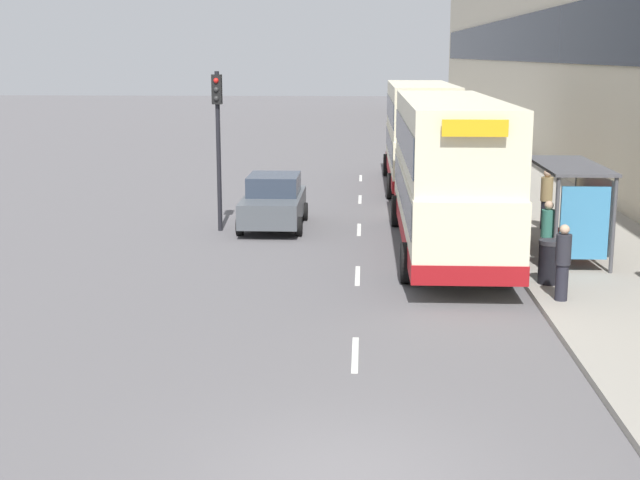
{
  "coord_description": "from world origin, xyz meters",
  "views": [
    {
      "loc": [
        0.12,
        -10.83,
        5.48
      ],
      "look_at": [
        -1.35,
        19.14,
        -0.79
      ],
      "focal_mm": 50.0,
      "sensor_mm": 36.0,
      "label": 1
    }
  ],
  "objects_px": {
    "litter_bin": "(550,262)",
    "pedestrian_2": "(582,214)",
    "double_decker_bus_near": "(448,172)",
    "pedestrian_at_shelter": "(563,262)",
    "traffic_light_far_kerb": "(218,125)",
    "car_0": "(274,202)",
    "double_decker_bus_ahead": "(420,133)",
    "pedestrian_3": "(546,199)",
    "bus_shelter": "(577,194)",
    "pedestrian_1": "(547,235)"
  },
  "relations": [
    {
      "from": "double_decker_bus_ahead",
      "to": "pedestrian_at_shelter",
      "type": "xyz_separation_m",
      "value": [
        2.06,
        -18.09,
        -1.27
      ]
    },
    {
      "from": "pedestrian_at_shelter",
      "to": "pedestrian_3",
      "type": "distance_m",
      "value": 8.39
    },
    {
      "from": "double_decker_bus_near",
      "to": "car_0",
      "type": "xyz_separation_m",
      "value": [
        -5.23,
        3.44,
        -1.44
      ]
    },
    {
      "from": "bus_shelter",
      "to": "pedestrian_3",
      "type": "distance_m",
      "value": 4.11
    },
    {
      "from": "double_decker_bus_near",
      "to": "pedestrian_at_shelter",
      "type": "xyz_separation_m",
      "value": [
        2.05,
        -5.45,
        -1.27
      ]
    },
    {
      "from": "pedestrian_at_shelter",
      "to": "pedestrian_2",
      "type": "xyz_separation_m",
      "value": [
        1.91,
        6.34,
        -0.04
      ]
    },
    {
      "from": "pedestrian_1",
      "to": "pedestrian_2",
      "type": "xyz_separation_m",
      "value": [
        1.66,
        3.43,
        -0.07
      ]
    },
    {
      "from": "pedestrian_3",
      "to": "traffic_light_far_kerb",
      "type": "bearing_deg",
      "value": -179.56
    },
    {
      "from": "car_0",
      "to": "pedestrian_at_shelter",
      "type": "xyz_separation_m",
      "value": [
        7.28,
        -8.89,
        0.17
      ]
    },
    {
      "from": "double_decker_bus_near",
      "to": "car_0",
      "type": "height_order",
      "value": "double_decker_bus_near"
    },
    {
      "from": "pedestrian_2",
      "to": "litter_bin",
      "type": "distance_m",
      "value": 5.22
    },
    {
      "from": "car_0",
      "to": "litter_bin",
      "type": "height_order",
      "value": "car_0"
    },
    {
      "from": "pedestrian_2",
      "to": "traffic_light_far_kerb",
      "type": "bearing_deg",
      "value": 170.16
    },
    {
      "from": "double_decker_bus_ahead",
      "to": "litter_bin",
      "type": "bearing_deg",
      "value": -82.83
    },
    {
      "from": "pedestrian_1",
      "to": "pedestrian_2",
      "type": "height_order",
      "value": "pedestrian_1"
    },
    {
      "from": "double_decker_bus_near",
      "to": "traffic_light_far_kerb",
      "type": "relative_size",
      "value": 2.29
    },
    {
      "from": "bus_shelter",
      "to": "pedestrian_at_shelter",
      "type": "height_order",
      "value": "bus_shelter"
    },
    {
      "from": "pedestrian_at_shelter",
      "to": "litter_bin",
      "type": "distance_m",
      "value": 1.52
    },
    {
      "from": "car_0",
      "to": "pedestrian_2",
      "type": "xyz_separation_m",
      "value": [
        9.19,
        -2.55,
        0.13
      ]
    },
    {
      "from": "bus_shelter",
      "to": "litter_bin",
      "type": "distance_m",
      "value": 3.26
    },
    {
      "from": "litter_bin",
      "to": "traffic_light_far_kerb",
      "type": "relative_size",
      "value": 0.21
    },
    {
      "from": "bus_shelter",
      "to": "double_decker_bus_near",
      "type": "bearing_deg",
      "value": 160.12
    },
    {
      "from": "bus_shelter",
      "to": "double_decker_bus_ahead",
      "type": "bearing_deg",
      "value": 103.46
    },
    {
      "from": "pedestrian_at_shelter",
      "to": "traffic_light_far_kerb",
      "type": "xyz_separation_m",
      "value": [
        -8.92,
        8.22,
        2.33
      ]
    },
    {
      "from": "double_decker_bus_ahead",
      "to": "traffic_light_far_kerb",
      "type": "relative_size",
      "value": 2.09
    },
    {
      "from": "pedestrian_1",
      "to": "pedestrian_3",
      "type": "height_order",
      "value": "pedestrian_3"
    },
    {
      "from": "pedestrian_at_shelter",
      "to": "pedestrian_1",
      "type": "bearing_deg",
      "value": 85.21
    },
    {
      "from": "pedestrian_3",
      "to": "bus_shelter",
      "type": "bearing_deg",
      "value": -90.37
    },
    {
      "from": "bus_shelter",
      "to": "pedestrian_2",
      "type": "height_order",
      "value": "bus_shelter"
    },
    {
      "from": "pedestrian_2",
      "to": "bus_shelter",
      "type": "bearing_deg",
      "value": -107.53
    },
    {
      "from": "pedestrian_at_shelter",
      "to": "litter_bin",
      "type": "bearing_deg",
      "value": 88.88
    },
    {
      "from": "pedestrian_at_shelter",
      "to": "double_decker_bus_near",
      "type": "bearing_deg",
      "value": 110.57
    },
    {
      "from": "litter_bin",
      "to": "pedestrian_at_shelter",
      "type": "bearing_deg",
      "value": -91.12
    },
    {
      "from": "pedestrian_3",
      "to": "litter_bin",
      "type": "height_order",
      "value": "pedestrian_3"
    },
    {
      "from": "double_decker_bus_near",
      "to": "pedestrian_1",
      "type": "relative_size",
      "value": 6.49
    },
    {
      "from": "pedestrian_2",
      "to": "pedestrian_3",
      "type": "height_order",
      "value": "pedestrian_3"
    },
    {
      "from": "bus_shelter",
      "to": "car_0",
      "type": "xyz_separation_m",
      "value": [
        -8.53,
        4.63,
        -1.03
      ]
    },
    {
      "from": "double_decker_bus_ahead",
      "to": "car_0",
      "type": "bearing_deg",
      "value": -119.58
    },
    {
      "from": "litter_bin",
      "to": "pedestrian_2",
      "type": "bearing_deg",
      "value": 68.84
    },
    {
      "from": "pedestrian_2",
      "to": "pedestrian_3",
      "type": "bearing_deg",
      "value": 107.88
    },
    {
      "from": "double_decker_bus_ahead",
      "to": "pedestrian_1",
      "type": "relative_size",
      "value": 5.91
    },
    {
      "from": "double_decker_bus_ahead",
      "to": "pedestrian_at_shelter",
      "type": "bearing_deg",
      "value": -83.51
    },
    {
      "from": "pedestrian_at_shelter",
      "to": "pedestrian_2",
      "type": "bearing_deg",
      "value": 73.25
    },
    {
      "from": "double_decker_bus_ahead",
      "to": "litter_bin",
      "type": "distance_m",
      "value": 16.81
    },
    {
      "from": "pedestrian_1",
      "to": "pedestrian_3",
      "type": "relative_size",
      "value": 0.94
    },
    {
      "from": "pedestrian_3",
      "to": "traffic_light_far_kerb",
      "type": "relative_size",
      "value": 0.38
    },
    {
      "from": "double_decker_bus_near",
      "to": "double_decker_bus_ahead",
      "type": "distance_m",
      "value": 12.64
    },
    {
      "from": "car_0",
      "to": "pedestrian_at_shelter",
      "type": "distance_m",
      "value": 11.49
    },
    {
      "from": "double_decker_bus_ahead",
      "to": "pedestrian_3",
      "type": "xyz_separation_m",
      "value": [
        3.34,
        -9.79,
        -1.19
      ]
    },
    {
      "from": "pedestrian_3",
      "to": "double_decker_bus_near",
      "type": "bearing_deg",
      "value": -139.43
    }
  ]
}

